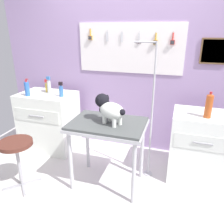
{
  "coord_description": "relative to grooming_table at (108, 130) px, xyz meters",
  "views": [
    {
      "loc": [
        0.74,
        -1.84,
        1.77
      ],
      "look_at": [
        0.09,
        0.22,
        0.95
      ],
      "focal_mm": 35.14,
      "sensor_mm": 36.0,
      "label": 1
    }
  ],
  "objects": [
    {
      "name": "counter_left",
      "position": [
        -1.14,
        0.56,
        -0.27
      ],
      "size": [
        0.8,
        0.58,
        0.88
      ],
      "color": "white",
      "rests_on": "ground"
    },
    {
      "name": "soda_bottle",
      "position": [
        1.04,
        0.35,
        0.28
      ],
      "size": [
        0.08,
        0.08,
        0.29
      ],
      "color": "#BC4F20",
      "rests_on": "cabinet_right"
    },
    {
      "name": "grooming_arm",
      "position": [
        0.43,
        0.32,
        0.06
      ],
      "size": [
        0.3,
        0.11,
        1.65
      ],
      "color": "#B7B7BC",
      "rests_on": "ground"
    },
    {
      "name": "grooming_table",
      "position": [
        0.0,
        0.0,
        0.0
      ],
      "size": [
        0.84,
        0.59,
        0.81
      ],
      "color": "#B7B7BC",
      "rests_on": "ground"
    },
    {
      "name": "shampoo_bottle",
      "position": [
        -1.17,
        0.65,
        0.25
      ],
      "size": [
        0.06,
        0.06,
        0.19
      ],
      "color": "gold",
      "rests_on": "counter_left"
    },
    {
      "name": "ground",
      "position": [
        -0.02,
        -0.26,
        -0.73
      ],
      "size": [
        4.4,
        4.0,
        0.04
      ],
      "primitive_type": "cube",
      "color": "silver"
    },
    {
      "name": "rear_wall_panel",
      "position": [
        -0.02,
        1.02,
        0.45
      ],
      "size": [
        4.0,
        0.11,
        2.3
      ],
      "color": "#A487B7",
      "rests_on": "ground"
    },
    {
      "name": "dog",
      "position": [
        0.02,
        -0.01,
        0.26
      ],
      "size": [
        0.41,
        0.31,
        0.31
      ],
      "color": "white",
      "rests_on": "grooming_table"
    },
    {
      "name": "stool",
      "position": [
        -0.97,
        -0.37,
        -0.22
      ],
      "size": [
        0.37,
        0.37,
        0.6
      ],
      "color": "#9E9EA3",
      "rests_on": "ground"
    },
    {
      "name": "conditioner_bottle",
      "position": [
        -0.84,
        0.49,
        0.26
      ],
      "size": [
        0.06,
        0.06,
        0.21
      ],
      "color": "#386FB8",
      "rests_on": "counter_left"
    },
    {
      "name": "spray_bottle_tall",
      "position": [
        -1.09,
        0.58,
        0.28
      ],
      "size": [
        0.05,
        0.05,
        0.25
      ],
      "color": "#B8BABC",
      "rests_on": "counter_left"
    },
    {
      "name": "pump_bottle_white",
      "position": [
        -1.32,
        0.37,
        0.28
      ],
      "size": [
        0.07,
        0.07,
        0.25
      ],
      "color": "blue",
      "rests_on": "counter_left"
    },
    {
      "name": "cabinet_right",
      "position": [
        1.02,
        0.45,
        -0.28
      ],
      "size": [
        0.68,
        0.54,
        0.86
      ],
      "color": "white",
      "rests_on": "ground"
    }
  ]
}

